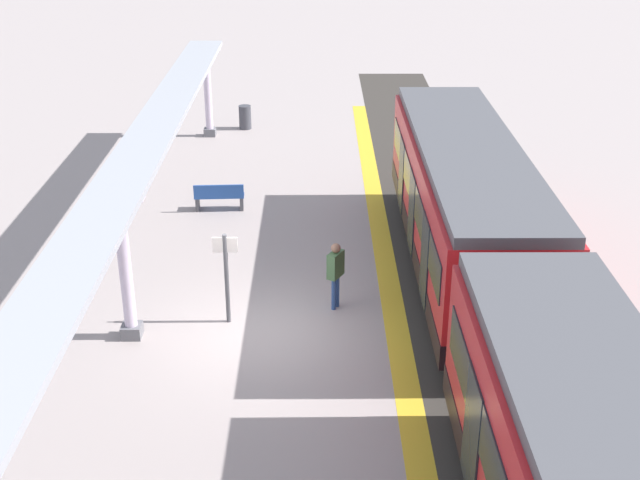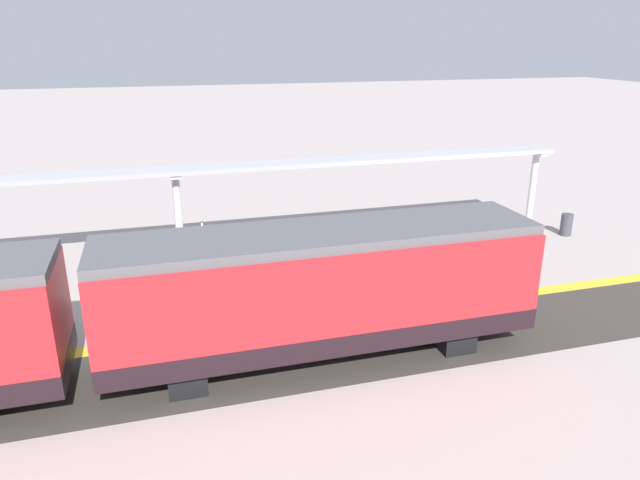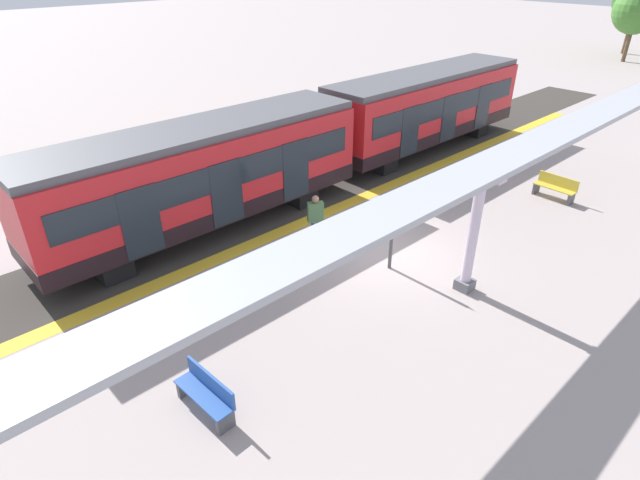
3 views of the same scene
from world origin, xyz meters
The scene contains 11 objects.
ground_plane centered at (0.00, 0.00, 0.00)m, with size 176.00×176.00×0.00m, color #A59794.
tactile_edge_strip centered at (-3.06, 0.00, 0.00)m, with size 0.54×38.07×0.01m, color gold.
trackbed centered at (-4.94, 0.00, 0.00)m, with size 3.20×50.07×0.01m, color #38332D.
train_near_carriage centered at (-4.93, -3.02, 1.82)m, with size 2.65×11.05×3.48m.
canopy_pillar_nearest centered at (2.89, -14.79, 1.73)m, with size 1.10×0.44×3.41m.
canopy_pillar_second centered at (2.89, 0.14, 1.73)m, with size 1.10×0.44×3.41m.
canopy_beam centered at (2.89, 0.12, 3.49)m, with size 1.20×30.62×0.16m, color #A8AAB2.
bench_near_end centered at (1.71, -7.25, 0.44)m, with size 1.52×0.51×0.86m.
trash_bin centered at (1.59, -15.73, 0.46)m, with size 0.48×0.48×0.93m, color #3F4047.
platform_info_sign centered at (0.79, -0.53, 1.33)m, with size 0.56×0.10×2.20m.
passenger_waiting_near_edge centered at (-1.68, -1.17, 1.05)m, with size 0.43×0.53×1.68m.
Camera 2 is at (-17.86, 0.76, 7.96)m, focal length 32.42 mm.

